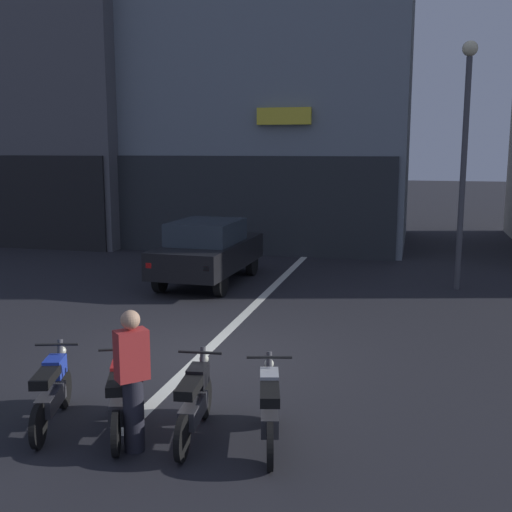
{
  "coord_description": "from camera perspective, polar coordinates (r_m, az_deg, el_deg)",
  "views": [
    {
      "loc": [
        3.37,
        -9.49,
        3.46
      ],
      "look_at": [
        0.44,
        2.0,
        1.4
      ],
      "focal_mm": 43.89,
      "sensor_mm": 36.0,
      "label": 1
    }
  ],
  "objects": [
    {
      "name": "person_by_motorcycles",
      "position": [
        7.37,
        -11.19,
        -11.01
      ],
      "size": [
        0.41,
        0.41,
        1.67
      ],
      "color": "#23232D",
      "rests_on": "ground"
    },
    {
      "name": "motorcycle_blue_row_leftmost",
      "position": [
        8.4,
        -18.13,
        -11.59
      ],
      "size": [
        0.64,
        1.62,
        0.98
      ],
      "color": "black",
      "rests_on": "ground"
    },
    {
      "name": "car_black_crossing_near",
      "position": [
        16.03,
        -4.39,
        0.58
      ],
      "size": [
        1.89,
        4.15,
        1.64
      ],
      "color": "black",
      "rests_on": "ground"
    },
    {
      "name": "lane_centre_line",
      "position": [
        16.22,
        1.97,
        -2.45
      ],
      "size": [
        0.2,
        18.0,
        0.01
      ],
      "primitive_type": "cube",
      "color": "silver",
      "rests_on": "ground"
    },
    {
      "name": "motorcycle_black_row_centre",
      "position": [
        7.74,
        -5.63,
        -13.0
      ],
      "size": [
        0.55,
        1.67,
        0.98
      ],
      "color": "black",
      "rests_on": "ground"
    },
    {
      "name": "street_lamp",
      "position": [
        15.94,
        18.51,
        10.08
      ],
      "size": [
        0.36,
        0.36,
        5.91
      ],
      "color": "#47474C",
      "rests_on": "ground"
    },
    {
      "name": "motorcycle_silver_row_right_mid",
      "position": [
        7.54,
        1.23,
        -13.61
      ],
      "size": [
        0.59,
        1.64,
        0.98
      ],
      "color": "black",
      "rests_on": "ground"
    },
    {
      "name": "ground_plane",
      "position": [
        10.65,
        -5.04,
        -9.14
      ],
      "size": [
        120.0,
        120.0,
        0.0
      ],
      "primitive_type": "plane",
      "color": "#232328"
    },
    {
      "name": "building_corner_left",
      "position": [
        27.37,
        -18.42,
        12.63
      ],
      "size": [
        9.59,
        8.54,
        10.07
      ],
      "color": "#56565B",
      "rests_on": "ground"
    },
    {
      "name": "motorcycle_red_row_left_mid",
      "position": [
        7.99,
        -12.3,
        -12.44
      ],
      "size": [
        0.73,
        1.58,
        0.98
      ],
      "color": "black",
      "rests_on": "ground"
    },
    {
      "name": "building_mid_block",
      "position": [
        23.89,
        1.43,
        17.02
      ],
      "size": [
        9.96,
        7.23,
        12.92
      ],
      "color": "gray",
      "rests_on": "ground"
    }
  ]
}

